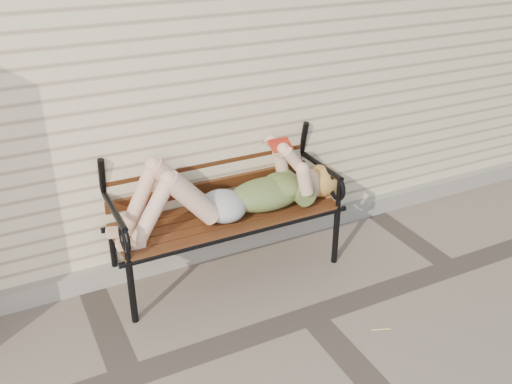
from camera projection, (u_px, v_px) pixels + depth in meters
ground at (311, 316)px, 3.82m from camera, size 80.00×80.00×0.00m
house_wall at (156, 15)px, 5.53m from camera, size 8.00×4.00×3.00m
foundation_strip at (248, 238)px, 4.56m from camera, size 8.00×0.10×0.15m
garden_bench at (220, 189)px, 4.07m from camera, size 1.78×0.71×1.15m
reading_woman at (230, 192)px, 3.94m from camera, size 1.68×0.38×0.53m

